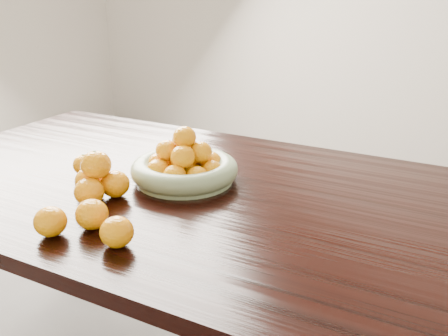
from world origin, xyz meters
The scene contains 8 objects.
dining_table centered at (0.00, 0.00, 0.66)m, with size 2.00×1.00×0.75m.
fruit_bowl centered at (-0.13, 0.03, 0.79)m, with size 0.30×0.30×0.16m.
orange_pyramid centered at (-0.26, -0.18, 0.80)m, with size 0.15×0.15×0.13m.
loose_orange_0 centered at (-0.41, -0.07, 0.78)m, with size 0.06×0.06×0.06m, color #FFA207.
loose_orange_1 centered at (-0.05, -0.36, 0.78)m, with size 0.07×0.07×0.07m, color #FFA207.
loose_orange_2 centered at (-0.16, -0.32, 0.79)m, with size 0.08×0.08×0.07m, color #FFA207.
loose_orange_3 centered at (-0.27, 0.25, 0.78)m, with size 0.08×0.08×0.07m, color #FFA207.
loose_orange_4 centered at (-0.21, -0.39, 0.78)m, with size 0.07×0.07×0.07m, color #FFA207.
Camera 1 is at (0.59, -1.08, 1.28)m, focal length 40.00 mm.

